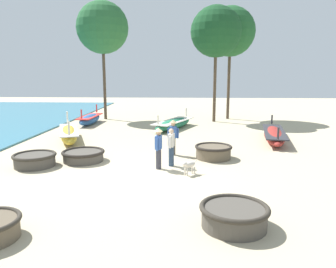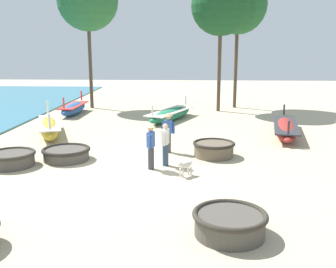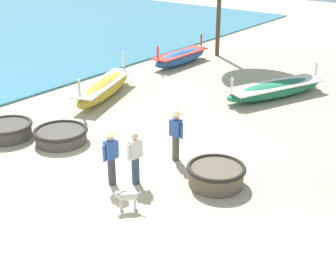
% 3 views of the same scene
% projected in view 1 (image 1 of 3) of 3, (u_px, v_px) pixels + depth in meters
% --- Properties ---
extents(ground_plane, '(80.00, 80.00, 0.00)m').
position_uv_depth(ground_plane, '(132.00, 175.00, 12.34)').
color(ground_plane, '#BCAD8C').
extents(coracle_front_left, '(1.68, 1.68, 0.60)m').
position_uv_depth(coracle_front_left, '(213.00, 151.00, 14.74)').
color(coracle_front_left, brown).
rests_on(coracle_front_left, ground).
extents(coracle_far_right, '(1.75, 1.75, 0.53)m').
position_uv_depth(coracle_far_right, '(35.00, 159.00, 13.48)').
color(coracle_far_right, '#4C473F').
rests_on(coracle_far_right, ground).
extents(coracle_far_left, '(1.75, 1.75, 0.57)m').
position_uv_depth(coracle_far_left, '(234.00, 215.00, 8.13)').
color(coracle_far_left, '#4C473F').
rests_on(coracle_far_left, ground).
extents(coracle_upturned, '(1.85, 1.85, 0.48)m').
position_uv_depth(coracle_upturned, '(83.00, 155.00, 14.27)').
color(coracle_upturned, '#4C473F').
rests_on(coracle_upturned, ground).
extents(long_boat_blue_hull, '(1.06, 4.13, 1.32)m').
position_uv_depth(long_boat_blue_hull, '(90.00, 119.00, 24.74)').
color(long_boat_blue_hull, '#285693').
rests_on(long_boat_blue_hull, ground).
extents(long_boat_ochre_hull, '(2.13, 5.63, 1.17)m').
position_uv_depth(long_boat_ochre_hull, '(274.00, 135.00, 18.63)').
color(long_boat_ochre_hull, maroon).
rests_on(long_boat_ochre_hull, ground).
extents(long_boat_green_hull, '(3.02, 5.16, 1.21)m').
position_uv_depth(long_boat_green_hull, '(173.00, 124.00, 22.66)').
color(long_boat_green_hull, '#237551').
rests_on(long_boat_green_hull, ground).
extents(long_boat_white_hull, '(2.54, 4.81, 1.45)m').
position_uv_depth(long_boat_white_hull, '(69.00, 134.00, 18.48)').
color(long_boat_white_hull, gold).
rests_on(long_boat_white_hull, ground).
extents(fisherman_standing_left, '(0.53, 0.36, 1.67)m').
position_uv_depth(fisherman_standing_left, '(173.00, 135.00, 15.26)').
color(fisherman_standing_left, '#4C473D').
rests_on(fisherman_standing_left, ground).
extents(fisherman_with_hat, '(0.27, 0.52, 1.57)m').
position_uv_depth(fisherman_with_hat, '(171.00, 146.00, 13.44)').
color(fisherman_with_hat, '#2D425B').
rests_on(fisherman_with_hat, ground).
extents(fisherman_crouching, '(0.36, 0.52, 1.67)m').
position_uv_depth(fisherman_crouching, '(158.00, 146.00, 12.99)').
color(fisherman_crouching, '#383842').
rests_on(fisherman_crouching, ground).
extents(dog, '(0.55, 0.50, 0.55)m').
position_uv_depth(dog, '(189.00, 165.00, 12.33)').
color(dog, beige).
rests_on(dog, ground).
extents(tree_center, '(3.89, 3.89, 8.87)m').
position_uv_depth(tree_center, '(216.00, 32.00, 24.86)').
color(tree_center, '#4C3D2D').
rests_on(tree_center, ground).
extents(tree_rightmost, '(4.00, 4.00, 9.12)m').
position_uv_depth(tree_rightmost, '(230.00, 32.00, 26.45)').
color(tree_rightmost, '#4C3D2D').
rests_on(tree_rightmost, ground).
extents(tree_leftmost, '(4.16, 4.16, 9.49)m').
position_uv_depth(tree_leftmost, '(103.00, 28.00, 26.21)').
color(tree_leftmost, '#4C3D2D').
rests_on(tree_leftmost, ground).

